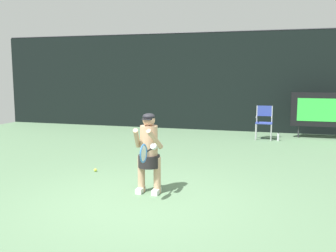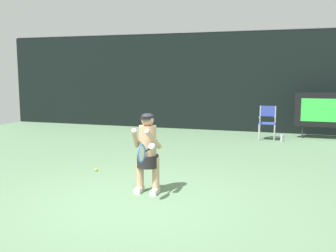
# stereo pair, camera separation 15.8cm
# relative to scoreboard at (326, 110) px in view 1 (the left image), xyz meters

# --- Properties ---
(ground) EXTENTS (18.00, 22.00, 0.03)m
(ground) POSITION_rel_scoreboard_xyz_m (-3.65, -7.74, -0.96)
(ground) COLOR #5C7E5B
(backdrop_screen) EXTENTS (18.00, 0.12, 3.66)m
(backdrop_screen) POSITION_rel_scoreboard_xyz_m (-3.65, 0.94, 0.86)
(backdrop_screen) COLOR black
(backdrop_screen) RESTS_ON ground
(scoreboard) EXTENTS (2.20, 0.21, 1.50)m
(scoreboard) POSITION_rel_scoreboard_xyz_m (0.00, 0.00, 0.00)
(scoreboard) COLOR black
(scoreboard) RESTS_ON ground
(umpire_chair) EXTENTS (0.52, 0.44, 1.08)m
(umpire_chair) POSITION_rel_scoreboard_xyz_m (-1.93, -0.63, -0.33)
(umpire_chair) COLOR #B7B7BC
(umpire_chair) RESTS_ON ground
(water_bottle) EXTENTS (0.07, 0.07, 0.27)m
(water_bottle) POSITION_rel_scoreboard_xyz_m (-1.46, -0.85, -0.82)
(water_bottle) COLOR silver
(water_bottle) RESTS_ON ground
(tennis_player) EXTENTS (0.52, 0.59, 1.43)m
(tennis_player) POSITION_rel_scoreboard_xyz_m (-3.65, -7.03, -0.17)
(tennis_player) COLOR white
(tennis_player) RESTS_ON ground
(tennis_racket) EXTENTS (0.03, 0.60, 0.31)m
(tennis_racket) POSITION_rel_scoreboard_xyz_m (-3.55, -7.57, -0.11)
(tennis_racket) COLOR black
(tennis_ball_loose) EXTENTS (0.07, 0.07, 0.07)m
(tennis_ball_loose) POSITION_rel_scoreboard_xyz_m (-5.27, -5.96, -0.91)
(tennis_ball_loose) COLOR #CCDB3D
(tennis_ball_loose) RESTS_ON ground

